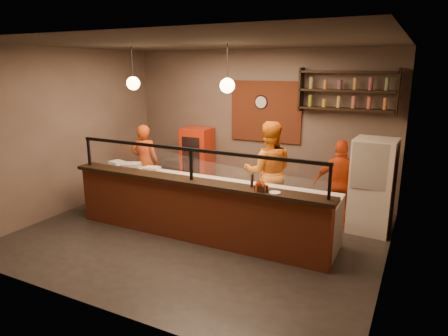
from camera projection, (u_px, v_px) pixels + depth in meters
The scene contains 29 objects.
floor at pixel (202, 233), 7.01m from camera, with size 6.00×6.00×0.00m, color black.
ceiling at pixel (199, 43), 6.22m from camera, with size 6.00×6.00×0.00m, color #3A342D.
wall_back at pixel (257, 125), 8.78m from camera, with size 6.00×6.00×0.00m, color #6F5E51.
wall_left at pixel (70, 131), 7.93m from camera, with size 5.00×5.00×0.00m, color #6F5E51.
wall_right at pixel (395, 163), 5.31m from camera, with size 5.00×5.00×0.00m, color #6F5E51.
wall_front at pixel (88, 182), 4.46m from camera, with size 6.00×6.00×0.00m, color #6F5E51.
brick_patch at pixel (266, 112), 8.59m from camera, with size 1.60×0.04×1.30m, color #964020.
service_counter at pixel (192, 212), 6.63m from camera, with size 4.60×0.25×1.00m, color #964020.
counter_ledge at pixel (192, 181), 6.50m from camera, with size 4.70×0.37×0.06m, color black.
worktop_cabinet at pixel (207, 207), 7.08m from camera, with size 4.60×0.75×0.85m, color gray.
worktop at pixel (207, 183), 6.97m from camera, with size 4.60×0.75×0.05m, color white.
sneeze_guard at pixel (191, 161), 6.41m from camera, with size 4.50×0.05×0.52m.
wall_shelving at pixel (347, 91), 7.59m from camera, with size 1.84×0.28×0.85m.
wall_clock at pixel (261, 102), 8.58m from camera, with size 0.30×0.30×0.04m, color black.
pendant_left at pixel (133, 83), 7.21m from camera, with size 0.24×0.24×0.77m.
pendant_right at pixel (227, 85), 6.38m from camera, with size 0.24×0.24×0.77m.
cook_left at pixel (145, 162), 8.67m from camera, with size 0.60×0.40×1.65m, color #DB4C14.
cook_mid at pixel (268, 172), 7.39m from camera, with size 0.92×0.72×1.90m, color orange.
cook_right at pixel (340, 184), 7.18m from camera, with size 0.94×0.39×1.60m, color #D24413.
fridge at pixel (372, 186), 6.93m from camera, with size 0.69×0.65×1.67m, color beige.
red_cooler at pixel (198, 160), 9.27m from camera, with size 0.63×0.58×1.48m, color red.
pizza_dough at pixel (183, 177), 7.21m from camera, with size 0.54×0.54×0.01m, color beige.
prep_tub_a at pixel (152, 170), 7.43m from camera, with size 0.27×0.21×0.13m, color white.
prep_tub_b at pixel (117, 165), 7.83m from camera, with size 0.29×0.23×0.15m, color white.
prep_tub_c at pixel (131, 167), 7.59m from camera, with size 0.33×0.27×0.17m, color silver.
rolling_pin at pixel (135, 170), 7.61m from camera, with size 0.05×0.05×0.31m, color yellow.
condiment_caddy at pixel (261, 188), 5.88m from camera, with size 0.16×0.13×0.09m, color black.
pepper_mill at pixel (252, 180), 6.08m from camera, with size 0.04×0.04×0.20m, color black.
small_plate at pixel (275, 193), 5.81m from camera, with size 0.17×0.17×0.01m, color silver.
Camera 1 is at (3.29, -5.63, 2.85)m, focal length 32.00 mm.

